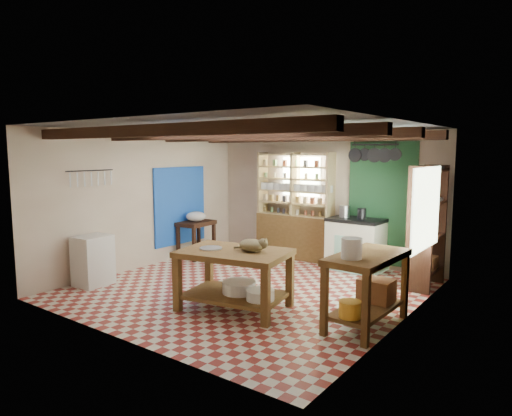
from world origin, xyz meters
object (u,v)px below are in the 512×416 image
Objects in this scene: stove at (356,244)px; white_cabinet at (93,260)px; prep_table at (196,240)px; cat at (252,245)px; work_table at (234,280)px; right_counter at (367,290)px.

white_cabinet is at bearing -130.64° from stove.
stove is at bearing 14.54° from prep_table.
cat reaches higher than prep_table.
work_table is at bearing -98.22° from stove.
cat reaches higher than stove.
cat is at bearing 11.31° from work_table.
work_table is 2.68m from white_cabinet.
work_table is 3.06m from stove.
stove is at bearing 64.09° from cat.
work_table reaches higher than white_cabinet.
stove is 3.28m from prep_table.
work_table is 3.88× the size of cat.
stove is at bearing 69.84° from work_table.
right_counter is (4.38, -1.47, 0.09)m from prep_table.
work_table is at bearing -41.27° from prep_table.
white_cabinet is 2.97m from cat.
prep_table is (-3.10, -1.07, -0.10)m from stove.
stove is at bearing 44.95° from white_cabinet.
right_counter is at bearing -6.63° from cat.
prep_table is 4.62m from right_counter.
white_cabinet is (-0.02, -2.45, 0.03)m from prep_table.
right_counter is (4.40, 0.98, 0.05)m from white_cabinet.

